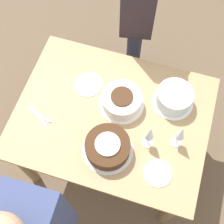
{
  "coord_description": "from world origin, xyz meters",
  "views": [
    {
      "loc": [
        0.24,
        -0.77,
        2.52
      ],
      "look_at": [
        0.0,
        0.0,
        0.8
      ],
      "focal_mm": 50.0,
      "sensor_mm": 36.0,
      "label": 1
    }
  ],
  "objects_px": {
    "cake_back_decorated": "(174,98)",
    "wine_glass_far": "(181,133)",
    "wine_glass_near": "(150,134)",
    "cake_front_chocolate": "(108,147)",
    "cake_center_white": "(122,100)"
  },
  "relations": [
    {
      "from": "cake_back_decorated",
      "to": "wine_glass_near",
      "type": "height_order",
      "value": "wine_glass_near"
    },
    {
      "from": "cake_back_decorated",
      "to": "wine_glass_far",
      "type": "relative_size",
      "value": 1.23
    },
    {
      "from": "cake_center_white",
      "to": "wine_glass_near",
      "type": "bearing_deg",
      "value": -42.49
    },
    {
      "from": "wine_glass_near",
      "to": "wine_glass_far",
      "type": "distance_m",
      "value": 0.17
    },
    {
      "from": "cake_front_chocolate",
      "to": "wine_glass_far",
      "type": "height_order",
      "value": "wine_glass_far"
    },
    {
      "from": "wine_glass_far",
      "to": "cake_front_chocolate",
      "type": "bearing_deg",
      "value": -156.07
    },
    {
      "from": "cake_front_chocolate",
      "to": "cake_back_decorated",
      "type": "bearing_deg",
      "value": 55.1
    },
    {
      "from": "cake_front_chocolate",
      "to": "wine_glass_near",
      "type": "relative_size",
      "value": 1.39
    },
    {
      "from": "cake_center_white",
      "to": "wine_glass_near",
      "type": "height_order",
      "value": "wine_glass_near"
    },
    {
      "from": "cake_center_white",
      "to": "cake_front_chocolate",
      "type": "height_order",
      "value": "same"
    },
    {
      "from": "cake_back_decorated",
      "to": "cake_front_chocolate",
      "type": "bearing_deg",
      "value": -124.9
    },
    {
      "from": "cake_back_decorated",
      "to": "wine_glass_far",
      "type": "xyz_separation_m",
      "value": [
        0.08,
        -0.26,
        0.09
      ]
    },
    {
      "from": "cake_center_white",
      "to": "wine_glass_near",
      "type": "distance_m",
      "value": 0.32
    },
    {
      "from": "cake_center_white",
      "to": "cake_front_chocolate",
      "type": "bearing_deg",
      "value": -88.33
    },
    {
      "from": "cake_center_white",
      "to": "wine_glass_far",
      "type": "bearing_deg",
      "value": -21.04
    }
  ]
}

